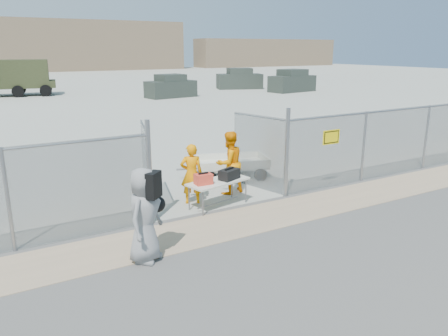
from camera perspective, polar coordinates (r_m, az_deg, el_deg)
ground at (r=9.93m, az=5.81°, el=-8.81°), size 160.00×160.00×0.00m
tarmac_inside at (r=49.78m, az=-23.86°, el=9.44°), size 160.00×80.00×0.01m
dirt_strip at (r=10.69m, az=2.68°, el=-6.90°), size 44.00×1.60×0.01m
distant_hills at (r=85.95m, az=-23.66°, el=14.45°), size 140.00×6.00×9.00m
chain_link_fence at (r=11.15m, az=0.00°, el=-0.00°), size 40.00×0.20×2.20m
folding_table at (r=11.51m, az=-0.77°, el=-3.37°), size 1.79×1.04×0.71m
orange_bag at (r=11.09m, az=-2.71°, el=-1.45°), size 0.44×0.30×0.27m
black_duffel at (r=11.49m, az=0.69°, el=-0.82°), size 0.64×0.51×0.27m
security_worker_left at (r=11.64m, az=-4.26°, el=-0.79°), size 0.71×0.59×1.64m
security_worker_right at (r=12.41m, az=0.67°, el=0.68°), size 0.98×0.82×1.81m
visitor at (r=8.60m, az=-10.35°, el=-6.07°), size 1.09×1.07×1.90m
utility_trailer at (r=14.15m, az=0.93°, el=0.22°), size 3.25×2.29×0.71m
military_truck at (r=42.61m, az=-25.63°, el=10.55°), size 6.80×3.41×3.10m
parked_vehicle_near at (r=37.77m, az=-6.97°, el=10.56°), size 4.41×2.49×1.89m
parked_vehicle_mid at (r=45.65m, az=2.03°, el=11.57°), size 4.93×3.39×2.04m
parked_vehicle_far at (r=42.98m, az=8.90°, el=11.18°), size 4.82×2.70×2.07m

